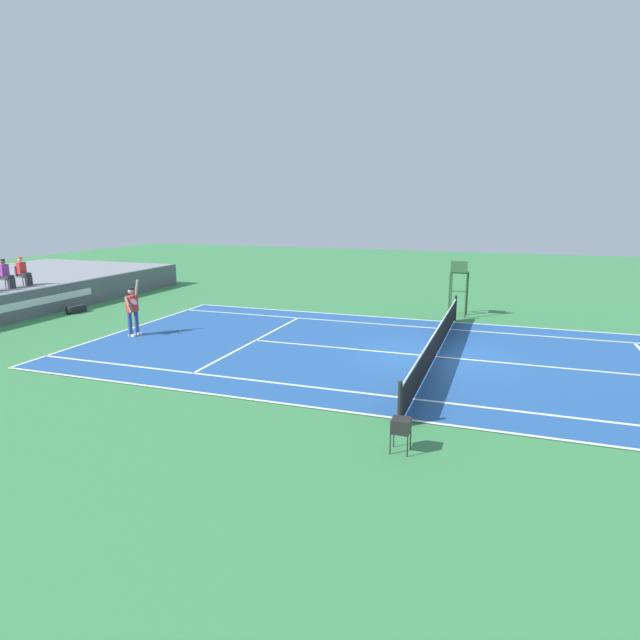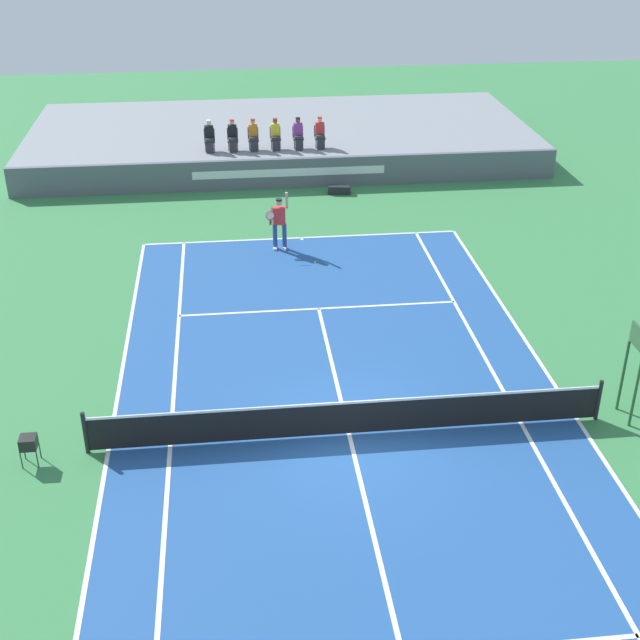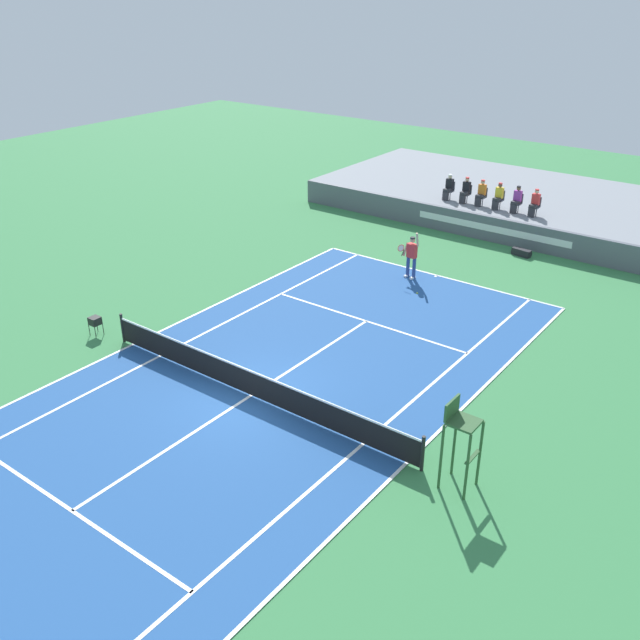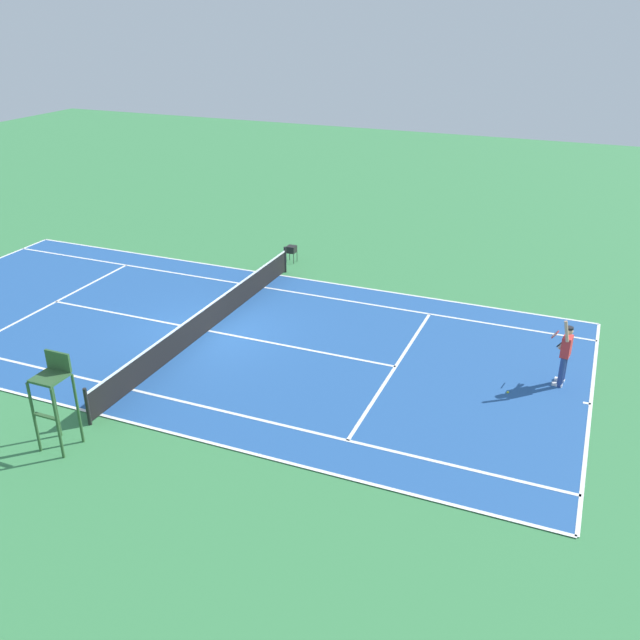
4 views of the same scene
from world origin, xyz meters
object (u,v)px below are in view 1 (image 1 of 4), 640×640
object	(u,v)px
tennis_player	(133,310)
equipment_bag	(76,309)
umpire_chair	(459,281)
spectator_seated_5	(23,272)
ball_hopper	(401,425)
tennis_ball	(181,331)
spectator_seated_4	(6,274)

from	to	relation	value
tennis_player	equipment_bag	distance (m)	6.04
umpire_chair	equipment_bag	world-z (taller)	umpire_chair
spectator_seated_5	umpire_chair	bearing A→B (deg)	-73.59
tennis_player	ball_hopper	world-z (taller)	tennis_player
tennis_ball	umpire_chair	xyz separation A→B (m)	(6.65, -9.72, 1.52)
spectator_seated_5	umpire_chair	world-z (taller)	spectator_seated_5
tennis_player	equipment_bag	size ratio (longest dim) A/B	2.22
ball_hopper	tennis_ball	bearing A→B (deg)	53.53
spectator_seated_4	equipment_bag	xyz separation A→B (m)	(1.42, -2.32, -1.67)
spectator_seated_4	umpire_chair	bearing A→B (deg)	-71.08
equipment_bag	tennis_player	bearing A→B (deg)	-117.48
tennis_player	ball_hopper	size ratio (longest dim) A/B	2.98
umpire_chair	ball_hopper	size ratio (longest dim) A/B	3.49
spectator_seated_4	tennis_player	xyz separation A→B (m)	(-1.34, -7.63, -0.83)
spectator_seated_5	equipment_bag	size ratio (longest dim) A/B	1.35
tennis_player	tennis_ball	bearing A→B (deg)	-50.03
equipment_bag	ball_hopper	world-z (taller)	ball_hopper
spectator_seated_4	spectator_seated_5	distance (m)	0.90
spectator_seated_4	spectator_seated_5	size ratio (longest dim) A/B	1.00
spectator_seated_5	tennis_player	xyz separation A→B (m)	(-2.24, -7.63, -0.83)
tennis_ball	equipment_bag	size ratio (longest dim) A/B	0.07
spectator_seated_4	umpire_chair	size ratio (longest dim) A/B	0.52
tennis_player	tennis_ball	distance (m)	1.94
spectator_seated_4	ball_hopper	size ratio (longest dim) A/B	1.81
tennis_player	equipment_bag	xyz separation A→B (m)	(2.76, 5.30, -0.83)
umpire_chair	ball_hopper	xyz separation A→B (m)	(-14.03, -0.26, -0.98)
umpire_chair	equipment_bag	distance (m)	17.12
spectator_seated_4	tennis_player	distance (m)	7.79
tennis_player	umpire_chair	world-z (taller)	umpire_chair
ball_hopper	tennis_player	bearing A→B (deg)	60.83
spectator_seated_4	tennis_ball	size ratio (longest dim) A/B	18.60
spectator_seated_4	equipment_bag	distance (m)	3.19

